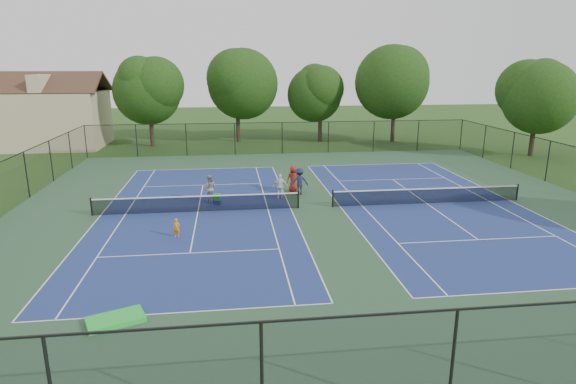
{
  "coord_description": "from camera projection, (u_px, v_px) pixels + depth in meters",
  "views": [
    {
      "loc": [
        -5.07,
        -27.34,
        8.44
      ],
      "look_at": [
        -1.8,
        -1.0,
        1.3
      ],
      "focal_mm": 30.0,
      "sensor_mm": 36.0,
      "label": 1
    }
  ],
  "objects": [
    {
      "name": "ball_crate",
      "position": [
        217.0,
        202.0,
        29.58
      ],
      "size": [
        0.49,
        0.41,
        0.28
      ],
      "primitive_type": "cube",
      "rotation": [
        0.0,
        0.0,
        -0.3
      ],
      "color": "navy",
      "rests_on": "ground"
    },
    {
      "name": "tennis_court_right",
      "position": [
        427.0,
        202.0,
        29.8
      ],
      "size": [
        12.0,
        23.83,
        1.07
      ],
      "color": "navy",
      "rests_on": "ground"
    },
    {
      "name": "tennis_court_left",
      "position": [
        198.0,
        210.0,
        28.13
      ],
      "size": [
        12.0,
        23.83,
        1.07
      ],
      "color": "navy",
      "rests_on": "ground"
    },
    {
      "name": "tree_back_c",
      "position": [
        321.0,
        91.0,
        52.12
      ],
      "size": [
        6.0,
        6.0,
        8.4
      ],
      "color": "#2D2116",
      "rests_on": "ground"
    },
    {
      "name": "tree_back_d",
      "position": [
        396.0,
        78.0,
        51.77
      ],
      "size": [
        7.8,
        7.8,
        10.37
      ],
      "color": "#2D2116",
      "rests_on": "ground"
    },
    {
      "name": "instructor",
      "position": [
        210.0,
        188.0,
        30.15
      ],
      "size": [
        0.91,
        0.76,
        1.7
      ],
      "primitive_type": "imported",
      "rotation": [
        0.0,
        0.0,
        3.0
      ],
      "color": "gray",
      "rests_on": "ground"
    },
    {
      "name": "bystander_b",
      "position": [
        300.0,
        181.0,
        31.69
      ],
      "size": [
        1.18,
        0.71,
        1.79
      ],
      "primitive_type": "imported",
      "rotation": [
        0.0,
        0.0,
        3.18
      ],
      "color": "#1C253D",
      "rests_on": "ground"
    },
    {
      "name": "tree_side_e",
      "position": [
        538.0,
        93.0,
        43.64
      ],
      "size": [
        6.6,
        6.6,
        8.87
      ],
      "color": "#2D2116",
      "rests_on": "ground"
    },
    {
      "name": "perimeter_fence",
      "position": [
        316.0,
        182.0,
        28.58
      ],
      "size": [
        36.08,
        36.08,
        3.02
      ],
      "color": "black",
      "rests_on": "ground"
    },
    {
      "name": "tree_back_b",
      "position": [
        237.0,
        81.0,
        51.72
      ],
      "size": [
        7.6,
        7.6,
        10.03
      ],
      "color": "#2D2116",
      "rests_on": "ground"
    },
    {
      "name": "ground",
      "position": [
        316.0,
        208.0,
        28.99
      ],
      "size": [
        140.0,
        140.0,
        0.0
      ],
      "primitive_type": "plane",
      "color": "#234716",
      "rests_on": "ground"
    },
    {
      "name": "green_tarp",
      "position": [
        116.0,
        320.0,
        16.15
      ],
      "size": [
        2.09,
        1.64,
        0.18
      ],
      "primitive_type": "cube",
      "rotation": [
        0.0,
        0.0,
        0.39
      ],
      "color": "green",
      "rests_on": "ground"
    },
    {
      "name": "child_player",
      "position": [
        177.0,
        228.0,
        23.97
      ],
      "size": [
        0.38,
        0.28,
        0.96
      ],
      "primitive_type": "imported",
      "rotation": [
        0.0,
        0.0,
        -0.14
      ],
      "color": "orange",
      "rests_on": "ground"
    },
    {
      "name": "bystander_c",
      "position": [
        293.0,
        179.0,
        32.42
      ],
      "size": [
        0.95,
        0.7,
        1.78
      ],
      "primitive_type": "imported",
      "rotation": [
        0.0,
        0.0,
        3.31
      ],
      "color": "maroon",
      "rests_on": "ground"
    },
    {
      "name": "bystander_a",
      "position": [
        280.0,
        186.0,
        30.79
      ],
      "size": [
        0.96,
        0.43,
        1.61
      ],
      "primitive_type": "imported",
      "rotation": [
        0.0,
        0.0,
        3.11
      ],
      "color": "white",
      "rests_on": "ground"
    },
    {
      "name": "ball_hopper",
      "position": [
        217.0,
        197.0,
        29.49
      ],
      "size": [
        0.4,
        0.35,
        0.4
      ],
      "primitive_type": "cube",
      "rotation": [
        0.0,
        0.0,
        -0.25
      ],
      "color": "#1C9F1C",
      "rests_on": "ball_crate"
    },
    {
      "name": "clapboard_house",
      "position": [
        52.0,
        117.0,
        49.41
      ],
      "size": [
        10.8,
        8.1,
        7.65
      ],
      "color": "tan",
      "rests_on": "ground"
    },
    {
      "name": "tree_back_a",
      "position": [
        149.0,
        87.0,
        48.88
      ],
      "size": [
        6.8,
        6.8,
        9.15
      ],
      "color": "#2D2116",
      "rests_on": "ground"
    },
    {
      "name": "court_pad",
      "position": [
        316.0,
        208.0,
        28.99
      ],
      "size": [
        36.0,
        36.0,
        0.01
      ],
      "primitive_type": "cube",
      "color": "#2A4B2E",
      "rests_on": "ground"
    }
  ]
}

